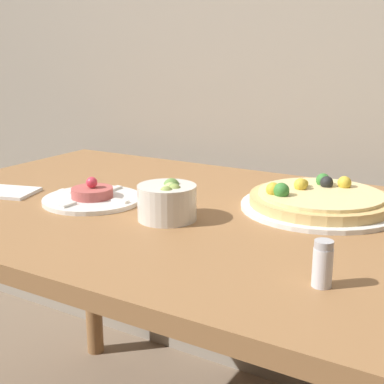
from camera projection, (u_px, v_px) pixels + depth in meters
The scene contains 6 objects.
dining_table at pixel (183, 247), 1.21m from camera, with size 1.34×0.85×0.75m.
pizza_plate at pixel (319, 200), 1.17m from camera, with size 0.35×0.35×0.07m.
tartare_plate at pixel (92, 197), 1.23m from camera, with size 0.23×0.23×0.06m.
small_bowl at pixel (168, 201), 1.10m from camera, with size 0.12×0.12×0.08m.
napkin at pixel (1, 192), 1.31m from camera, with size 0.19×0.15×0.01m.
salt_shaker at pixel (323, 264), 0.79m from camera, with size 0.03×0.03×0.07m.
Camera 1 is at (0.60, -0.54, 1.09)m, focal length 50.00 mm.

